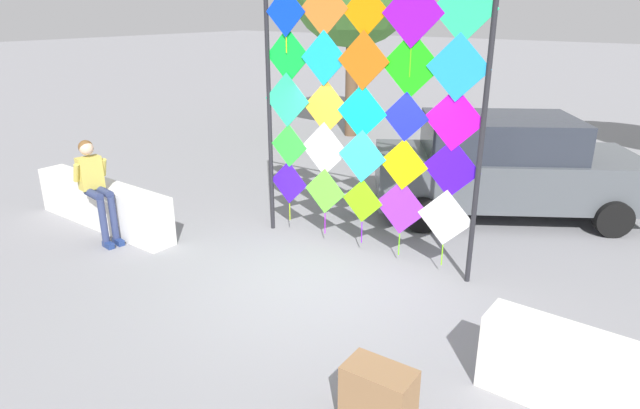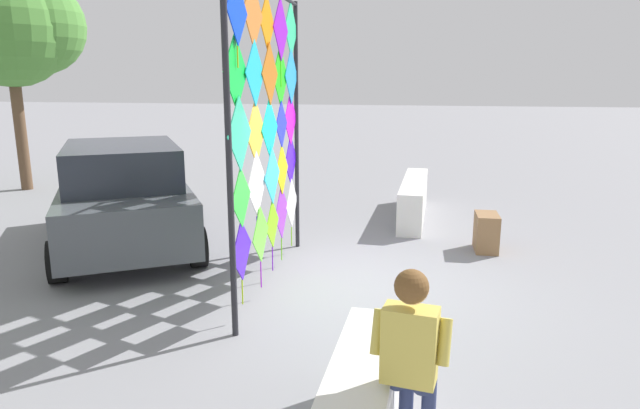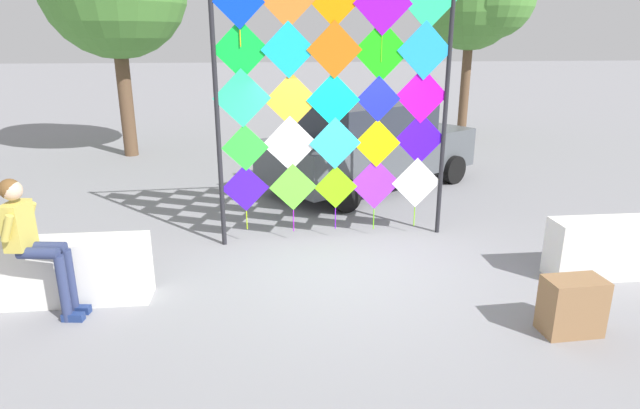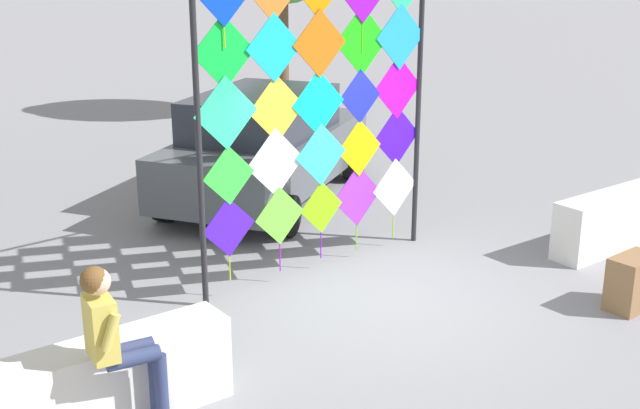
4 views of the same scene
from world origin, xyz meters
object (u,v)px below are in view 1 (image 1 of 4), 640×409
(cardboard_box_large, at_px, (378,399))
(kite_display_rack, at_px, (366,104))
(seated_vendor, at_px, (95,183))
(parked_car, at_px, (503,165))

(cardboard_box_large, bearing_deg, kite_display_rack, 124.90)
(seated_vendor, bearing_deg, parked_car, 47.13)
(seated_vendor, distance_m, cardboard_box_large, 5.93)
(parked_car, bearing_deg, kite_display_rack, -110.08)
(parked_car, bearing_deg, cardboard_box_large, -80.06)
(kite_display_rack, bearing_deg, seated_vendor, -149.73)
(kite_display_rack, xyz_separation_m, seated_vendor, (-3.67, -2.14, -1.33))
(kite_display_rack, height_order, cardboard_box_large, kite_display_rack)
(seated_vendor, relative_size, cardboard_box_large, 2.59)
(kite_display_rack, xyz_separation_m, cardboard_box_large, (2.16, -3.09, -1.99))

